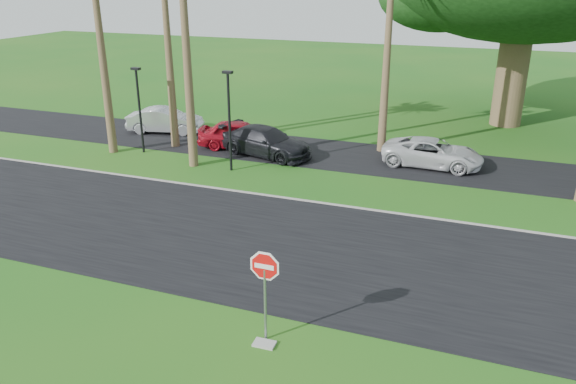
# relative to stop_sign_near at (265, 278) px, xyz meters

# --- Properties ---
(ground) EXTENTS (120.00, 120.00, 0.00)m
(ground) POSITION_rel_stop_sign_near_xyz_m (-0.50, 3.00, -1.77)
(ground) COLOR #165715
(ground) RESTS_ON ground
(road) EXTENTS (120.00, 8.00, 0.02)m
(road) POSITION_rel_stop_sign_near_xyz_m (-0.50, 5.00, -1.76)
(road) COLOR black
(road) RESTS_ON ground
(parking_strip) EXTENTS (120.00, 5.00, 0.02)m
(parking_strip) POSITION_rel_stop_sign_near_xyz_m (-0.50, 15.50, -1.76)
(parking_strip) COLOR black
(parking_strip) RESTS_ON ground
(curb) EXTENTS (120.00, 0.12, 0.06)m
(curb) POSITION_rel_stop_sign_near_xyz_m (-0.50, 9.05, -1.74)
(curb) COLOR gray
(curb) RESTS_ON ground
(stop_sign_near) EXTENTS (1.05, 0.07, 2.62)m
(stop_sign_near) POSITION_rel_stop_sign_near_xyz_m (0.00, 0.00, 0.00)
(stop_sign_near) COLOR gray
(stop_sign_near) RESTS_ON ground
(streetlight_left) EXTENTS (0.45, 0.25, 4.34)m
(streetlight_left) POSITION_rel_stop_sign_near_xyz_m (-12.00, 12.50, 0.72)
(streetlight_left) COLOR black
(streetlight_left) RESTS_ON ground
(streetlight_right) EXTENTS (0.45, 0.25, 4.64)m
(streetlight_right) POSITION_rel_stop_sign_near_xyz_m (-6.50, 11.50, 0.88)
(streetlight_right) COLOR black
(streetlight_right) RESTS_ON ground
(car_silver) EXTENTS (4.54, 2.47, 1.42)m
(car_silver) POSITION_rel_stop_sign_near_xyz_m (-12.94, 16.19, -1.07)
(car_silver) COLOR #B3B5BB
(car_silver) RESTS_ON ground
(car_red) EXTENTS (4.59, 2.64, 1.47)m
(car_red) POSITION_rel_stop_sign_near_xyz_m (-7.61, 14.87, -1.04)
(car_red) COLOR #9F0D1B
(car_red) RESTS_ON ground
(car_dark) EXTENTS (5.25, 3.14, 1.43)m
(car_dark) POSITION_rel_stop_sign_near_xyz_m (-5.81, 14.18, -1.06)
(car_dark) COLOR black
(car_dark) RESTS_ON ground
(car_minivan) EXTENTS (4.79, 2.36, 1.31)m
(car_minivan) POSITION_rel_stop_sign_near_xyz_m (2.28, 15.36, -1.12)
(car_minivan) COLOR silver
(car_minivan) RESTS_ON ground
(utility_slab) EXTENTS (0.56, 0.37, 0.06)m
(utility_slab) POSITION_rel_stop_sign_near_xyz_m (0.06, -0.25, -1.74)
(utility_slab) COLOR #9B9A93
(utility_slab) RESTS_ON ground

